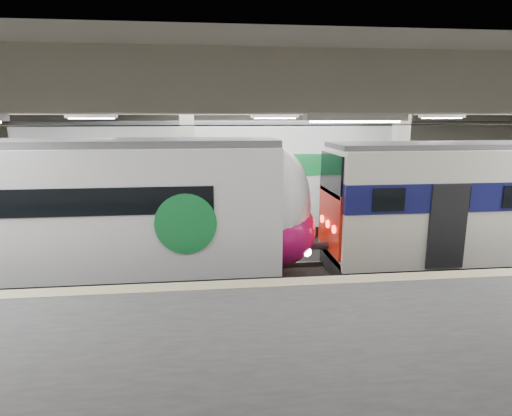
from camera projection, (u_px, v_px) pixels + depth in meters
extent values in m
cube|color=black|center=(283.00, 277.00, 13.60)|extent=(36.00, 24.00, 0.10)
cube|color=silver|center=(286.00, 95.00, 12.41)|extent=(36.00, 24.00, 0.20)
cube|color=beige|center=(251.00, 158.00, 22.71)|extent=(30.00, 0.10, 5.50)
cube|color=#4C4C4E|center=(352.00, 386.00, 7.16)|extent=(30.00, 7.00, 1.10)
cube|color=beige|center=(308.00, 281.00, 10.20)|extent=(30.00, 0.50, 0.02)
cube|color=beige|center=(189.00, 178.00, 15.58)|extent=(0.50, 0.50, 5.50)
cube|color=beige|center=(398.00, 174.00, 16.47)|extent=(0.50, 0.50, 5.50)
cube|color=beige|center=(286.00, 106.00, 12.47)|extent=(30.00, 18.00, 0.50)
cube|color=#59544C|center=(283.00, 273.00, 13.57)|extent=(30.00, 1.52, 0.16)
cube|color=#59544C|center=(261.00, 229.00, 18.91)|extent=(30.00, 1.52, 0.16)
cylinder|color=black|center=(285.00, 125.00, 12.59)|extent=(30.00, 0.03, 0.03)
cylinder|color=black|center=(262.00, 122.00, 17.93)|extent=(30.00, 0.03, 0.03)
cube|color=white|center=(300.00, 118.00, 10.60)|extent=(26.00, 8.40, 0.12)
cube|color=white|center=(70.00, 210.00, 12.39)|extent=(12.05, 2.69, 3.62)
ellipsoid|color=white|center=(275.00, 205.00, 13.06)|extent=(2.13, 2.64, 3.54)
ellipsoid|color=#C91061|center=(279.00, 230.00, 13.25)|extent=(2.26, 2.69, 2.17)
cylinder|color=#18863C|center=(186.00, 224.00, 11.47)|extent=(1.67, 0.06, 1.67)
cube|color=#4C4C51|center=(64.00, 143.00, 11.98)|extent=(12.05, 2.20, 0.20)
cube|color=black|center=(76.00, 273.00, 12.80)|extent=(12.05, 1.88, 0.70)
cube|color=#B21D0B|center=(330.00, 221.00, 13.38)|extent=(0.08, 2.29, 1.92)
cube|color=black|center=(331.00, 174.00, 13.06)|extent=(0.08, 2.15, 1.26)
cube|color=black|center=(507.00, 256.00, 14.37)|extent=(12.26, 1.88, 0.70)
cube|color=white|center=(214.00, 174.00, 18.16)|extent=(15.03, 3.27, 4.07)
cube|color=#18863C|center=(214.00, 162.00, 18.05)|extent=(15.07, 3.33, 0.86)
cube|color=#4C4C51|center=(213.00, 123.00, 17.71)|extent=(15.02, 2.73, 0.16)
cube|color=black|center=(215.00, 225.00, 18.63)|extent=(15.03, 2.95, 0.60)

